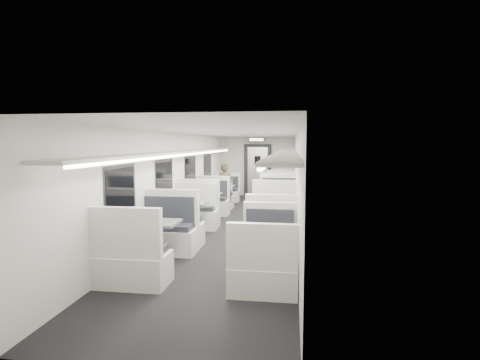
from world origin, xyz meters
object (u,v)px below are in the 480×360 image
(booth_right_b, at_px, (277,206))
(booth_left_c, at_px, (186,219))
(passenger, at_px, (225,187))
(booth_right_c, at_px, (274,222))
(booth_right_a, at_px, (280,194))
(exit_sign, at_px, (257,140))
(booth_left_d, at_px, (152,244))
(booth_left_b, at_px, (205,206))
(booth_left_a, at_px, (223,195))
(vestibule_door, at_px, (258,170))
(booth_right_d, at_px, (267,255))

(booth_right_b, bearing_deg, booth_left_c, -135.48)
(booth_left_c, xyz_separation_m, passenger, (0.26, 3.48, 0.35))
(booth_right_c, relative_size, passenger, 1.40)
(booth_right_a, height_order, exit_sign, exit_sign)
(booth_left_c, bearing_deg, booth_left_d, -90.00)
(booth_right_b, bearing_deg, booth_left_b, -176.43)
(booth_left_a, height_order, exit_sign, exit_sign)
(booth_left_a, distance_m, booth_left_b, 2.69)
(booth_left_c, relative_size, booth_left_d, 1.00)
(passenger, height_order, vestibule_door, vestibule_door)
(passenger, relative_size, vestibule_door, 0.72)
(booth_right_c, xyz_separation_m, vestibule_door, (-1.00, 6.81, 0.66))
(booth_right_c, relative_size, vestibule_door, 1.01)
(vestibule_door, bearing_deg, booth_right_a, -66.42)
(booth_left_a, xyz_separation_m, booth_left_d, (0.00, -6.69, 0.06))
(booth_left_c, bearing_deg, booth_left_b, 90.00)
(booth_left_a, distance_m, booth_right_a, 2.00)
(booth_right_a, distance_m, passenger, 2.10)
(booth_left_b, relative_size, booth_right_b, 0.93)
(booth_right_a, distance_m, exit_sign, 2.80)
(booth_right_d, xyz_separation_m, passenger, (-1.74, 5.82, 0.40))
(booth_right_d, xyz_separation_m, exit_sign, (-1.00, 8.75, 1.93))
(booth_left_b, distance_m, vestibule_door, 5.19)
(booth_right_b, relative_size, booth_right_c, 1.10)
(booth_left_b, height_order, passenger, passenger)
(booth_left_b, distance_m, booth_right_a, 3.41)
(booth_left_b, distance_m, booth_right_c, 2.66)
(booth_right_d, bearing_deg, vestibule_door, 96.18)
(booth_left_a, bearing_deg, booth_right_a, 2.01)
(booth_left_d, bearing_deg, passenger, 87.32)
(booth_right_c, distance_m, booth_right_d, 2.43)
(vestibule_door, bearing_deg, booth_right_d, -83.82)
(vestibule_door, bearing_deg, booth_left_d, -96.31)
(booth_right_c, height_order, booth_right_d, booth_right_c)
(booth_left_c, xyz_separation_m, booth_right_d, (2.00, -2.34, -0.05))
(booth_left_d, bearing_deg, booth_right_d, -5.41)
(booth_right_d, distance_m, vestibule_door, 9.32)
(booth_right_a, bearing_deg, vestibule_door, 113.58)
(booth_right_a, bearing_deg, booth_left_d, -106.49)
(booth_left_c, height_order, vestibule_door, vestibule_door)
(booth_left_b, relative_size, booth_right_d, 1.09)
(booth_left_c, distance_m, vestibule_door, 7.00)
(booth_right_d, bearing_deg, passenger, 106.62)
(booth_right_a, height_order, booth_right_d, booth_right_a)
(booth_left_b, relative_size, booth_right_c, 1.02)
(booth_left_a, bearing_deg, booth_left_c, -90.00)
(booth_right_d, height_order, passenger, passenger)
(exit_sign, bearing_deg, vestibule_door, 90.00)
(booth_right_d, relative_size, passenger, 1.31)
(booth_right_a, bearing_deg, booth_left_a, -177.99)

